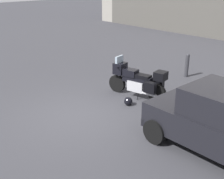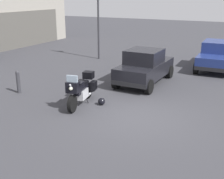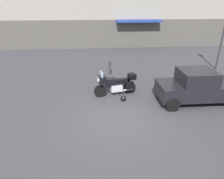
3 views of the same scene
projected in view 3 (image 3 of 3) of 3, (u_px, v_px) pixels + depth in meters
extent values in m
plane|color=#38383D|center=(118.00, 119.00, 8.51)|extent=(80.00, 80.00, 0.00)
cube|color=#514E48|center=(103.00, 34.00, 20.28)|extent=(26.40, 0.12, 2.80)
cube|color=navy|center=(139.00, 21.00, 19.63)|extent=(4.40, 1.10, 0.20)
cylinder|color=black|center=(100.00, 91.00, 10.33)|extent=(0.66, 0.26, 0.64)
cylinder|color=black|center=(130.00, 88.00, 10.74)|extent=(0.66, 0.26, 0.64)
cylinder|color=#B7B7BC|center=(100.00, 83.00, 10.16)|extent=(0.33, 0.13, 0.68)
cube|color=#B7B7BC|center=(116.00, 87.00, 10.51)|extent=(0.67, 0.51, 0.36)
cube|color=black|center=(116.00, 83.00, 10.41)|extent=(1.13, 0.49, 0.28)
cube|color=black|center=(110.00, 81.00, 10.26)|extent=(0.58, 0.44, 0.24)
cube|color=black|center=(120.00, 80.00, 10.40)|extent=(0.61, 0.40, 0.12)
cube|color=black|center=(102.00, 80.00, 10.11)|extent=(0.44, 0.50, 0.40)
cube|color=#8C9EAD|center=(101.00, 75.00, 9.98)|extent=(0.16, 0.41, 0.28)
sphere|color=#EAEACC|center=(99.00, 80.00, 10.07)|extent=(0.14, 0.14, 0.14)
cylinder|color=black|center=(104.00, 78.00, 10.09)|extent=(0.16, 0.62, 0.04)
cylinder|color=#B7B7BC|center=(128.00, 90.00, 10.53)|extent=(0.56, 0.20, 0.09)
cube|color=black|center=(130.00, 85.00, 10.36)|extent=(0.43, 0.28, 0.36)
cube|color=black|center=(126.00, 81.00, 10.85)|extent=(0.43, 0.28, 0.36)
cube|color=black|center=(132.00, 76.00, 10.51)|extent=(0.43, 0.46, 0.28)
cylinder|color=black|center=(120.00, 93.00, 10.50)|extent=(0.05, 0.13, 0.29)
sphere|color=black|center=(123.00, 98.00, 9.97)|extent=(0.28, 0.28, 0.28)
cube|color=black|center=(197.00, 90.00, 9.68)|extent=(3.82, 1.69, 0.68)
cube|color=black|center=(197.00, 77.00, 9.40)|extent=(1.62, 1.53, 0.64)
cube|color=#8C9EAD|center=(212.00, 76.00, 9.45)|extent=(0.08, 1.39, 0.54)
cube|color=#8C9EAD|center=(181.00, 77.00, 9.35)|extent=(0.08, 1.39, 0.51)
cube|color=black|center=(159.00, 95.00, 9.65)|extent=(0.14, 1.64, 0.20)
cylinder|color=black|center=(216.00, 89.00, 10.63)|extent=(0.64, 0.23, 0.64)
cylinder|color=black|center=(162.00, 90.00, 10.43)|extent=(0.64, 0.23, 0.64)
cylinder|color=black|center=(173.00, 105.00, 9.01)|extent=(0.64, 0.23, 0.64)
cylinder|color=#2D2D33|center=(223.00, 35.00, 13.54)|extent=(0.12, 0.12, 4.91)
cylinder|color=#333338|center=(110.00, 68.00, 13.34)|extent=(0.16, 0.16, 0.92)
sphere|color=#333338|center=(110.00, 61.00, 13.15)|extent=(0.16, 0.16, 0.16)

